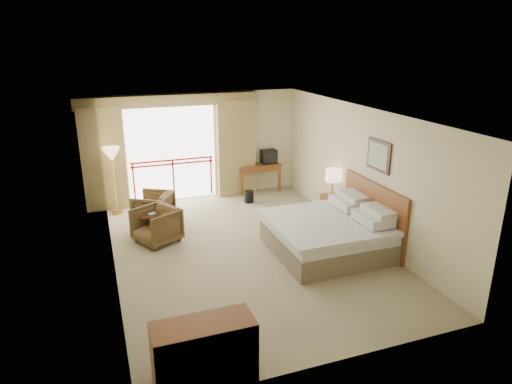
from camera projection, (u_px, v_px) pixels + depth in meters
name	position (u px, v px, depth m)	size (l,w,h in m)	color
floor	(247.00, 250.00, 9.02)	(7.00, 7.00, 0.00)	gray
ceiling	(246.00, 113.00, 8.16)	(7.00, 7.00, 0.00)	white
wall_back	(203.00, 146.00, 11.71)	(5.00, 5.00, 0.00)	beige
wall_front	(340.00, 269.00, 5.47)	(5.00, 5.00, 0.00)	beige
wall_left	(108.00, 200.00, 7.78)	(7.00, 7.00, 0.00)	beige
wall_right	(361.00, 172.00, 9.40)	(7.00, 7.00, 0.00)	beige
balcony_door	(172.00, 154.00, 11.48)	(2.40, 2.40, 0.00)	white
balcony_railing	(173.00, 169.00, 11.59)	(2.09, 0.03, 1.02)	#B1130F
curtain_left	(103.00, 159.00, 10.82)	(1.00, 0.26, 2.50)	olive
curtain_right	(236.00, 148.00, 11.88)	(1.00, 0.26, 2.50)	olive
valance	(169.00, 101.00, 10.96)	(4.40, 0.22, 0.28)	olive
hvac_vent	(250.00, 104.00, 11.78)	(0.50, 0.04, 0.50)	silver
bed	(329.00, 233.00, 8.85)	(2.13, 2.06, 0.97)	brown
headboard	(373.00, 214.00, 9.07)	(0.06, 2.10, 1.30)	brown
framed_art	(379.00, 156.00, 8.69)	(0.04, 0.72, 0.60)	black
nightstand	(332.00, 208.00, 10.39)	(0.42, 0.49, 0.59)	brown
table_lamp	(333.00, 176.00, 10.19)	(0.34, 0.34, 0.60)	tan
phone	(334.00, 196.00, 10.13)	(0.19, 0.15, 0.09)	black
desk	(257.00, 169.00, 12.37)	(1.17, 0.56, 0.76)	brown
tv	(268.00, 156.00, 12.30)	(0.41, 0.33, 0.38)	black
coffee_maker	(246.00, 160.00, 12.11)	(0.12, 0.12, 0.27)	black
cup	(252.00, 163.00, 12.14)	(0.07, 0.07, 0.10)	white
wastebasket	(249.00, 197.00, 11.59)	(0.24, 0.24, 0.30)	black
armchair_far	(154.00, 223.00, 10.31)	(0.77, 0.80, 0.72)	#45321B
armchair_near	(158.00, 242.00, 9.37)	(0.78, 0.81, 0.73)	#45321B
side_table	(148.00, 221.00, 9.50)	(0.47, 0.47, 0.51)	black
book	(148.00, 214.00, 9.45)	(0.15, 0.20, 0.02)	white
floor_lamp	(112.00, 157.00, 10.47)	(0.41, 0.41, 1.61)	tan
dresser	(204.00, 353.00, 5.45)	(1.22, 0.52, 0.81)	brown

